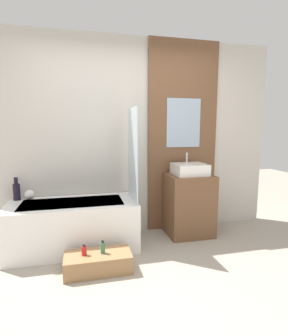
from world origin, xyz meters
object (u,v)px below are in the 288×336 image
sink (190,169)px  bottle_soap_primary (84,250)px  bathtub (73,225)px  vase_round_light (29,195)px  wooden_step_bench (98,262)px  bottle_soap_secondary (103,247)px  vase_tall_dark (17,191)px

sink → bottle_soap_primary: sink is taller
bathtub → vase_round_light: bearing=154.9°
sink → wooden_step_bench: bearing=-151.8°
vase_round_light → bathtub: bearing=-25.1°
sink → bottle_soap_secondary: 1.53m
wooden_step_bench → vase_round_light: bearing=132.2°
vase_round_light → bottle_soap_secondary: vase_round_light is taller
bottle_soap_secondary → sink: bearing=29.2°
bathtub → bottle_soap_primary: 0.61m
wooden_step_bench → vase_tall_dark: bearing=136.5°
wooden_step_bench → vase_tall_dark: (-0.90, 0.85, 0.59)m
bathtub → wooden_step_bench: size_ratio=2.25×
bathtub → sink: 1.63m
bottle_soap_primary → wooden_step_bench: bearing=0.0°
bathtub → sink: (1.51, 0.08, 0.61)m
wooden_step_bench → vase_round_light: vase_round_light is taller
wooden_step_bench → bottle_soap_primary: bottle_soap_primary is taller
bathtub → vase_tall_dark: vase_tall_dark is taller
bottle_soap_primary → bottle_soap_secondary: 0.18m
bottle_soap_primary → bottle_soap_secondary: bottle_soap_secondary is taller
sink → vase_round_light: size_ratio=3.53×
bathtub → bottle_soap_secondary: 0.67m
sink → bottle_soap_secondary: sink is taller
sink → vase_tall_dark: size_ratio=1.50×
sink → vase_tall_dark: (-2.16, 0.18, -0.21)m
sink → bottle_soap_secondary: (-1.21, -0.67, -0.65)m
sink → bottle_soap_primary: size_ratio=3.81×
wooden_step_bench → sink: 1.64m
bathtub → vase_tall_dark: 0.81m
bathtub → bottle_soap_primary: (0.11, -0.60, -0.05)m
bottle_soap_secondary → bottle_soap_primary: bearing=180.0°
vase_tall_dark → bottle_soap_primary: size_ratio=2.54×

